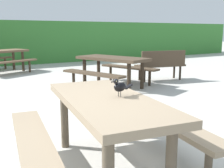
% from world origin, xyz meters
% --- Properties ---
extents(ground_plane, '(60.00, 60.00, 0.00)m').
position_xyz_m(ground_plane, '(0.00, 0.00, 0.00)').
color(ground_plane, '#B7B5AD').
extents(picnic_table_foreground, '(1.93, 1.95, 0.74)m').
position_xyz_m(picnic_table_foreground, '(0.21, -0.15, 0.56)').
color(picnic_table_foreground, '#84725B').
rests_on(picnic_table_foreground, ground).
extents(bird_grackle, '(0.28, 0.11, 0.18)m').
position_xyz_m(bird_grackle, '(0.33, -0.19, 0.84)').
color(bird_grackle, black).
rests_on(bird_grackle, picnic_table_foreground).
extents(picnic_table_mid_left, '(2.15, 2.16, 0.74)m').
position_xyz_m(picnic_table_mid_left, '(2.42, 3.37, 0.56)').
color(picnic_table_mid_left, '#473828').
rests_on(picnic_table_mid_left, ground).
extents(picnic_table_far_centre, '(2.23, 2.21, 0.74)m').
position_xyz_m(picnic_table_far_centre, '(0.47, 7.33, 0.56)').
color(picnic_table_far_centre, brown).
rests_on(picnic_table_far_centre, ground).
extents(park_bench_side, '(1.46, 0.71, 0.84)m').
position_xyz_m(park_bench_side, '(4.05, 3.41, 0.49)').
color(park_bench_side, '#473828').
rests_on(park_bench_side, ground).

